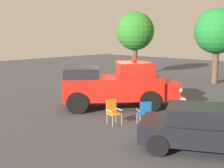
{
  "coord_description": "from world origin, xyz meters",
  "views": [
    {
      "loc": [
        10.18,
        -11.73,
        3.72
      ],
      "look_at": [
        -0.01,
        -0.59,
        1.23
      ],
      "focal_mm": 48.45,
      "sensor_mm": 36.0,
      "label": 1
    }
  ],
  "objects": [
    {
      "name": "oak_tree_distant",
      "position": [
        -6.98,
        10.13,
        3.97
      ],
      "size": [
        3.45,
        3.45,
        5.73
      ],
      "color": "brown",
      "rests_on": "ground"
    },
    {
      "name": "oak_tree_left",
      "position": [
        0.52,
        10.51,
        3.93
      ],
      "size": [
        3.41,
        3.41,
        5.67
      ],
      "color": "brown",
      "rests_on": "ground"
    },
    {
      "name": "ground_plane",
      "position": [
        0.0,
        0.0,
        0.0
      ],
      "size": [
        60.0,
        60.0,
        0.0
      ],
      "primitive_type": "plane",
      "color": "#424244"
    },
    {
      "name": "traffic_cone",
      "position": [
        -2.57,
        0.13,
        0.31
      ],
      "size": [
        0.4,
        0.4,
        0.64
      ],
      "color": "orange",
      "rests_on": "ground"
    },
    {
      "name": "vintage_fire_truck",
      "position": [
        0.15,
        -0.42,
        1.2
      ],
      "size": [
        5.59,
        5.88,
        2.59
      ],
      "color": "black",
      "rests_on": "ground"
    },
    {
      "name": "classic_hot_rod",
      "position": [
        6.18,
        -2.8,
        0.75
      ],
      "size": [
        4.72,
        3.63,
        1.46
      ],
      "color": "black",
      "rests_on": "ground"
    },
    {
      "name": "lawn_chair_by_car",
      "position": [
        3.04,
        -1.93,
        0.59
      ],
      "size": [
        0.69,
        0.69,
        1.02
      ],
      "color": "#B7BABF",
      "rests_on": "ground"
    },
    {
      "name": "lawn_chair_spare",
      "position": [
        1.93,
        -2.66,
        0.59
      ],
      "size": [
        0.61,
        0.62,
        1.02
      ],
      "color": "#B7BABF",
      "rests_on": "ground"
    }
  ]
}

